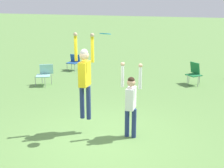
{
  "coord_description": "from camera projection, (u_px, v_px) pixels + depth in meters",
  "views": [
    {
      "loc": [
        3.13,
        -6.77,
        3.44
      ],
      "look_at": [
        0.08,
        0.54,
        1.3
      ],
      "focal_mm": 50.0,
      "sensor_mm": 36.0,
      "label": 1
    }
  ],
  "objects": [
    {
      "name": "camping_chair_5",
      "position": [
        194.0,
        72.0,
        12.99
      ],
      "size": [
        0.72,
        0.8,
        0.92
      ],
      "rotation": [
        0.0,
        0.0,
        2.46
      ],
      "color": "gray",
      "rests_on": "ground_plane"
    },
    {
      "name": "ground_plane",
      "position": [
        101.0,
        137.0,
        8.09
      ],
      "size": [
        120.0,
        120.0,
        0.0
      ],
      "primitive_type": "plane",
      "color": "#608C47"
    },
    {
      "name": "camping_chair_2",
      "position": [
        74.0,
        61.0,
        15.69
      ],
      "size": [
        0.52,
        0.55,
        0.79
      ],
      "rotation": [
        0.0,
        0.0,
        3.15
      ],
      "color": "gray",
      "rests_on": "ground_plane"
    },
    {
      "name": "person_defending",
      "position": [
        131.0,
        99.0,
        7.84
      ],
      "size": [
        0.57,
        0.44,
        1.96
      ],
      "rotation": [
        0.0,
        0.0,
        -1.45
      ],
      "color": "navy",
      "rests_on": "ground_plane"
    },
    {
      "name": "frisbee",
      "position": [
        105.0,
        34.0,
        7.45
      ],
      "size": [
        0.28,
        0.27,
        0.06
      ],
      "color": "#2D9EDB"
    },
    {
      "name": "person_jumping",
      "position": [
        85.0,
        74.0,
        8.02
      ],
      "size": [
        0.58,
        0.45,
        2.28
      ],
      "rotation": [
        0.0,
        0.0,
        1.69
      ],
      "color": "navy",
      "rests_on": "ground_plane"
    },
    {
      "name": "camping_chair_1",
      "position": [
        45.0,
        73.0,
        12.94
      ],
      "size": [
        0.75,
        0.82,
        0.86
      ],
      "rotation": [
        0.0,
        0.0,
        3.66
      ],
      "color": "gray",
      "rests_on": "ground_plane"
    }
  ]
}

